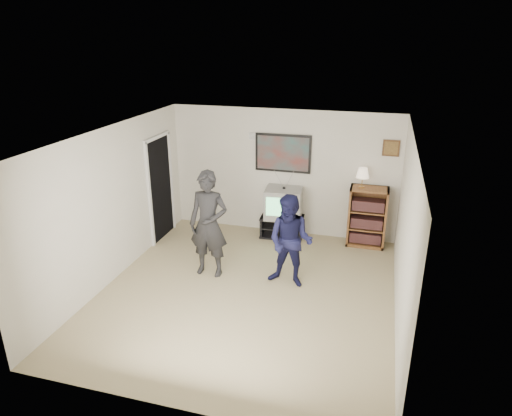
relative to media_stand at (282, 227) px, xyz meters
The scene contains 13 objects.
room_shell 2.15m from the media_stand, 91.98° to the right, with size 4.51×5.00×2.51m.
media_stand is the anchor object (origin of this frame).
crt_television 0.51m from the media_stand, ahead, with size 0.70×0.59×0.59m, color gray, non-canonical shape.
bookshelf 1.67m from the media_stand, ahead, with size 0.70×0.40×1.16m, color brown, non-canonical shape.
table_lamp 1.87m from the media_stand, ahead, with size 0.24×0.24×0.38m, color #F8DEBC, non-canonical shape.
person_tall 2.10m from the media_stand, 115.14° to the right, with size 0.66×0.43×1.80m, color black.
person_short 1.95m from the media_stand, 73.70° to the right, with size 0.74×0.58×1.52m, color #15163B.
controller_left 2.06m from the media_stand, 117.20° to the right, with size 0.03×0.12×0.03m, color white.
controller_right 1.88m from the media_stand, 72.22° to the right, with size 0.04×0.13×0.04m, color white.
poster 1.46m from the media_stand, 104.90° to the left, with size 1.10×0.03×0.75m, color black.
air_vent 1.86m from the media_stand, 157.88° to the left, with size 0.28×0.02×0.14m, color white.
small_picture 2.57m from the media_stand, ahead, with size 0.30×0.03×0.30m, color #452715.
doorway 2.51m from the media_stand, 164.68° to the right, with size 0.03×0.85×2.00m, color black.
Camera 1 is at (1.82, -5.98, 3.84)m, focal length 32.00 mm.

